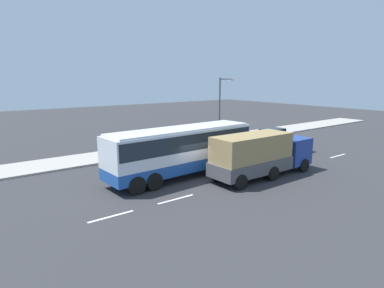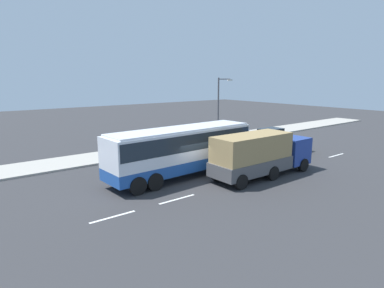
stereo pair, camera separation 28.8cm
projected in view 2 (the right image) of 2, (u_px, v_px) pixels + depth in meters
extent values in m
plane|color=#333335|center=(194.00, 180.00, 22.03)|extent=(120.00, 120.00, 0.00)
cube|color=#A8A399|center=(128.00, 153.00, 29.43)|extent=(80.00, 4.00, 0.15)
cube|color=white|center=(113.00, 217.00, 16.10)|extent=(2.40, 0.16, 0.01)
cube|color=white|center=(177.00, 199.00, 18.45)|extent=(2.40, 0.16, 0.01)
cube|color=white|center=(253.00, 178.00, 22.29)|extent=(2.40, 0.16, 0.01)
cube|color=white|center=(301.00, 165.00, 25.67)|extent=(2.40, 0.16, 0.01)
cube|color=white|center=(336.00, 155.00, 28.89)|extent=(2.40, 0.16, 0.01)
cube|color=#1E4C9E|center=(182.00, 163.00, 22.62)|extent=(11.13, 3.03, 0.77)
cube|color=silver|center=(182.00, 144.00, 22.35)|extent=(11.13, 3.03, 1.97)
cube|color=#1E2833|center=(182.00, 140.00, 22.29)|extent=(10.91, 3.05, 1.08)
cube|color=#1E2833|center=(236.00, 134.00, 25.80)|extent=(0.22, 2.37, 1.57)
cube|color=silver|center=(182.00, 129.00, 22.14)|extent=(10.69, 2.86, 0.12)
cylinder|color=black|center=(211.00, 157.00, 26.11)|extent=(1.11, 0.35, 1.10)
cylinder|color=black|center=(234.00, 163.00, 24.27)|extent=(1.11, 0.35, 1.10)
cylinder|color=black|center=(134.00, 173.00, 21.64)|extent=(1.11, 0.35, 1.10)
cylinder|color=black|center=(155.00, 182.00, 19.80)|extent=(1.11, 0.35, 1.10)
cylinder|color=black|center=(118.00, 176.00, 20.88)|extent=(1.11, 0.35, 1.10)
cylinder|color=black|center=(138.00, 186.00, 19.04)|extent=(1.11, 0.35, 1.10)
cube|color=navy|center=(290.00, 150.00, 24.46)|extent=(2.08, 2.32, 1.93)
cube|color=#4C4C4F|center=(251.00, 166.00, 22.02)|extent=(6.03, 2.35, 0.90)
cube|color=#997F51|center=(252.00, 147.00, 21.77)|extent=(5.79, 2.25, 1.67)
cylinder|color=black|center=(279.00, 159.00, 25.59)|extent=(0.96, 0.29, 0.96)
cylinder|color=black|center=(303.00, 165.00, 23.88)|extent=(0.96, 0.29, 0.96)
cylinder|color=black|center=(248.00, 166.00, 23.53)|extent=(0.96, 0.29, 0.96)
cylinder|color=black|center=(273.00, 173.00, 21.81)|extent=(0.96, 0.29, 0.96)
cylinder|color=black|center=(217.00, 174.00, 21.71)|extent=(0.96, 0.29, 0.96)
cylinder|color=black|center=(241.00, 182.00, 19.99)|extent=(0.96, 0.29, 0.96)
cube|color=silver|center=(271.00, 137.00, 34.39)|extent=(4.52, 1.93, 0.69)
cube|color=black|center=(271.00, 131.00, 34.20)|extent=(2.50, 1.74, 0.53)
cylinder|color=black|center=(274.00, 137.00, 36.11)|extent=(0.64, 0.21, 0.64)
cylinder|color=black|center=(287.00, 139.00, 34.79)|extent=(0.64, 0.21, 0.64)
cylinder|color=black|center=(255.00, 140.00, 34.14)|extent=(0.64, 0.21, 0.64)
cylinder|color=black|center=(268.00, 143.00, 32.81)|extent=(0.64, 0.21, 0.64)
cube|color=gold|center=(290.00, 146.00, 29.72)|extent=(4.04, 1.87, 0.62)
cube|color=#1E2833|center=(289.00, 140.00, 29.46)|extent=(2.23, 1.70, 0.51)
cylinder|color=black|center=(290.00, 146.00, 31.28)|extent=(0.64, 0.21, 0.64)
cylinder|color=black|center=(307.00, 149.00, 29.94)|extent=(0.64, 0.21, 0.64)
cylinder|color=black|center=(273.00, 150.00, 29.62)|extent=(0.64, 0.21, 0.64)
cylinder|color=black|center=(289.00, 153.00, 28.28)|extent=(0.64, 0.21, 0.64)
cylinder|color=brown|center=(137.00, 150.00, 28.45)|extent=(0.14, 0.14, 0.75)
cylinder|color=brown|center=(139.00, 151.00, 28.36)|extent=(0.14, 0.14, 0.75)
cylinder|color=#338C4C|center=(138.00, 143.00, 28.27)|extent=(0.32, 0.32, 0.56)
sphere|color=#9E7051|center=(138.00, 139.00, 28.20)|extent=(0.20, 0.20, 0.20)
cylinder|color=brown|center=(200.00, 138.00, 34.45)|extent=(0.14, 0.14, 0.76)
cylinder|color=brown|center=(199.00, 138.00, 34.49)|extent=(0.14, 0.14, 0.76)
cylinder|color=#B2333F|center=(200.00, 132.00, 34.34)|extent=(0.32, 0.32, 0.57)
sphere|color=brown|center=(200.00, 128.00, 34.26)|extent=(0.21, 0.21, 0.21)
cylinder|color=#47474C|center=(218.00, 110.00, 33.48)|extent=(0.16, 0.16, 6.62)
cylinder|color=#47474C|center=(224.00, 79.00, 33.33)|extent=(1.60, 0.10, 0.10)
cube|color=silver|center=(230.00, 80.00, 33.84)|extent=(0.50, 0.24, 0.16)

